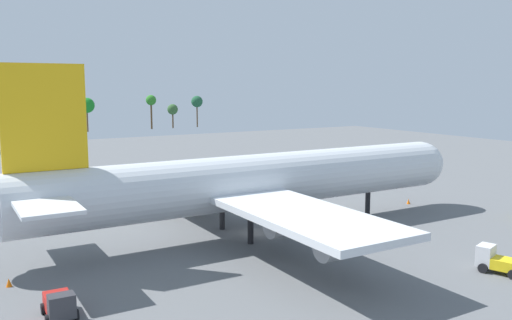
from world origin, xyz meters
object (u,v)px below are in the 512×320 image
Objects in this scene: fuel_truck at (60,304)px; safety_cone_nose at (409,201)px; safety_cone_tail at (9,283)px; cargo_airplane at (255,182)px; baggage_tug at (498,261)px.

fuel_truck reaches higher than safety_cone_nose.
safety_cone_nose is 1.02× the size of safety_cone_tail.
safety_cone_tail is (-28.27, -3.92, -6.03)m from cargo_airplane.
fuel_truck reaches higher than safety_cone_tail.
safety_cone_tail is (-41.55, 20.26, -0.78)m from baggage_tug.
cargo_airplane reaches higher than safety_cone_nose.
cargo_airplane is at bearing 118.79° from baggage_tug.
cargo_airplane is 29.22m from fuel_truck.
safety_cone_nose is at bearing 5.87° from safety_cone_tail.
safety_cone_tail is at bearing -174.13° from safety_cone_nose.
baggage_tug is at bearing -120.36° from safety_cone_nose.
safety_cone_tail is (-56.84, -5.84, -0.01)m from safety_cone_nose.
cargo_airplane is 15.68× the size of fuel_truck.
cargo_airplane reaches higher than fuel_truck.
fuel_truck is at bearing -164.46° from safety_cone_nose.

